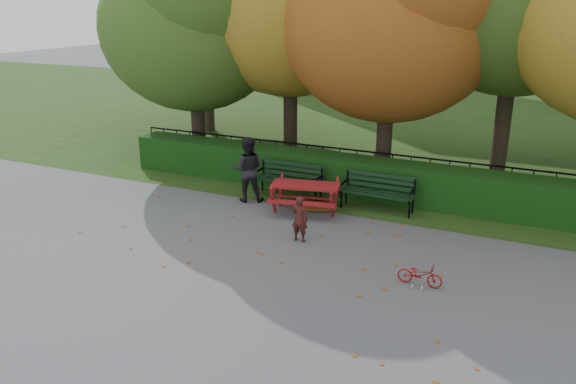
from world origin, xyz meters
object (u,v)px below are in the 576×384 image
at_px(child, 300,219).
at_px(bicycle, 420,274).
at_px(bench_right, 378,189).
at_px(tree_c, 402,3).
at_px(picnic_table, 305,190).
at_px(adult, 248,169).
at_px(bench_left, 290,177).
at_px(tree_a, 197,14).

xyz_separation_m(child, bicycle, (2.77, -0.90, -0.30)).
relative_size(bench_right, bicycle, 2.22).
bearing_deg(tree_c, bicycle, -70.12).
height_order(tree_c, child, tree_c).
bearing_deg(picnic_table, adult, 164.03).
bearing_deg(tree_c, bench_right, -83.30).
bearing_deg(picnic_table, bicycle, -50.35).
relative_size(tree_c, bench_left, 4.44).
distance_m(bench_right, picnic_table, 1.80).
relative_size(tree_a, tree_c, 0.94).
distance_m(tree_c, bench_left, 5.31).
bearing_deg(child, bench_right, -111.04).
distance_m(tree_a, adult, 5.50).
xyz_separation_m(tree_a, bench_left, (3.89, -1.88, -4.00)).
xyz_separation_m(bench_left, adult, (-0.80, -0.80, 0.32)).
bearing_deg(picnic_table, tree_c, 54.80).
relative_size(bench_right, adult, 1.07).
relative_size(tree_a, adult, 4.44).
relative_size(tree_a, bench_right, 4.16).
height_order(bench_left, bicycle, bench_left).
xyz_separation_m(bench_left, bicycle, (4.21, -3.48, -0.31)).
xyz_separation_m(tree_a, adult, (3.09, -2.68, -3.68)).
height_order(tree_c, adult, tree_c).
bearing_deg(adult, picnic_table, 151.99).
bearing_deg(child, adult, -39.15).
bearing_deg(bench_right, bench_left, 180.00).
relative_size(bench_left, picnic_table, 0.96).
bearing_deg(child, tree_a, -40.55).
bearing_deg(tree_a, bench_left, -25.76).
relative_size(child, bicycle, 1.25).
height_order(tree_a, bench_right, tree_a).
height_order(adult, bicycle, adult).
bearing_deg(adult, tree_a, -65.81).
xyz_separation_m(tree_a, picnic_table, (4.72, -2.77, -3.98)).
xyz_separation_m(picnic_table, adult, (-1.64, 0.09, 0.30)).
height_order(bench_right, bicycle, bench_right).
bearing_deg(bench_right, adult, -165.96).
height_order(bench_right, picnic_table, bench_right).
height_order(bench_right, adult, adult).
distance_m(bench_left, bicycle, 5.47).
bearing_deg(tree_c, bench_left, -133.36).
bearing_deg(bicycle, child, 72.06).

